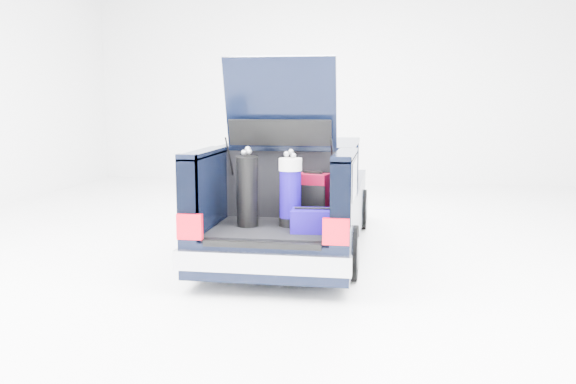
% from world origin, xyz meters
% --- Properties ---
extents(ground, '(14.00, 14.00, 0.00)m').
position_xyz_m(ground, '(0.00, 0.00, 0.00)').
color(ground, white).
rests_on(ground, ground).
extents(car, '(1.87, 4.65, 2.47)m').
position_xyz_m(car, '(-0.00, 0.11, 0.67)').
color(car, black).
rests_on(car, ground).
extents(red_suitcase, '(0.39, 0.30, 0.58)m').
position_xyz_m(red_suitcase, '(0.38, -1.09, 0.88)').
color(red_suitcase, maroon).
rests_on(red_suitcase, car).
extents(black_golf_bag, '(0.31, 0.34, 0.88)m').
position_xyz_m(black_golf_bag, '(-0.29, -1.49, 1.00)').
color(black_golf_bag, black).
rests_on(black_golf_bag, car).
extents(blue_golf_bag, '(0.30, 0.30, 0.86)m').
position_xyz_m(blue_golf_bag, '(0.17, -1.38, 0.99)').
color(blue_golf_bag, black).
rests_on(blue_golf_bag, car).
extents(blue_duffel, '(0.52, 0.36, 0.26)m').
position_xyz_m(blue_duffel, '(0.47, -1.63, 0.72)').
color(blue_duffel, '#150578').
rests_on(blue_duffel, car).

